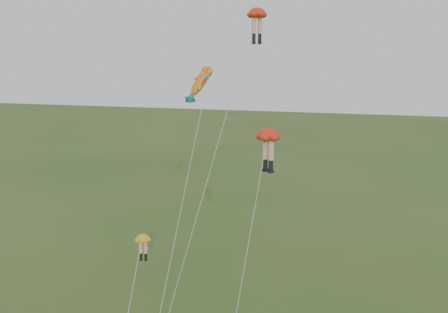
% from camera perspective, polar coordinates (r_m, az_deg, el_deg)
% --- Properties ---
extents(legs_kite_red_high, '(4.29, 12.07, 21.15)m').
position_cam_1_polar(legs_kite_red_high, '(35.08, 3.62, 15.20)').
color(legs_kite_red_high, red).
rests_on(legs_kite_red_high, ground).
extents(legs_kite_red_mid, '(2.45, 5.64, 13.81)m').
position_cam_1_polar(legs_kite_red_mid, '(28.81, 5.05, 1.81)').
color(legs_kite_red_mid, red).
rests_on(legs_kite_red_mid, ground).
extents(legs_kite_yellow, '(1.09, 5.25, 7.80)m').
position_cam_1_polar(legs_kite_yellow, '(29.40, -9.41, -10.17)').
color(legs_kite_yellow, gold).
rests_on(legs_kite_yellow, ground).
extents(fish_kite, '(2.84, 15.09, 17.46)m').
position_cam_1_polar(fish_kite, '(37.21, -2.68, 8.43)').
color(fish_kite, gold).
rests_on(fish_kite, ground).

